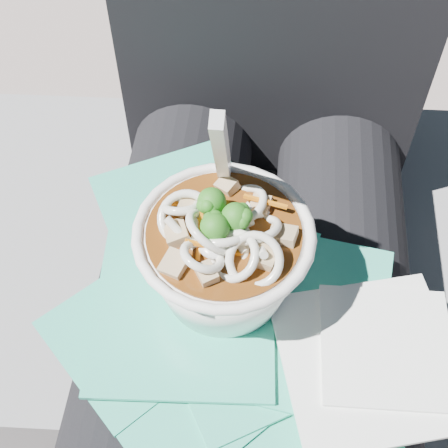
# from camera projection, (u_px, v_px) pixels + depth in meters

# --- Properties ---
(stone_ledge) EXTENTS (1.02, 0.55, 0.46)m
(stone_ledge) POSITION_uv_depth(u_px,v_px,m) (252.00, 324.00, 0.97)
(stone_ledge) COLOR slate
(stone_ledge) RESTS_ON ground
(lap) EXTENTS (0.33, 0.48, 0.15)m
(lap) POSITION_uv_depth(u_px,v_px,m) (251.00, 319.00, 0.64)
(lap) COLOR black
(lap) RESTS_ON stone_ledge
(person_body) EXTENTS (0.34, 0.94, 1.00)m
(person_body) POSITION_uv_depth(u_px,v_px,m) (258.00, 232.00, 0.67)
(person_body) COLOR black
(person_body) RESTS_ON ground
(plastic_bag) EXTENTS (0.32, 0.39, 0.02)m
(plastic_bag) POSITION_uv_depth(u_px,v_px,m) (218.00, 311.00, 0.55)
(plastic_bag) COLOR #2BB493
(plastic_bag) RESTS_ON lap
(napkins) EXTENTS (0.17, 0.17, 0.01)m
(napkins) POSITION_uv_depth(u_px,v_px,m) (375.00, 356.00, 0.51)
(napkins) COLOR white
(napkins) RESTS_ON plastic_bag
(udon_bowl) EXTENTS (0.18, 0.18, 0.20)m
(udon_bowl) POSITION_uv_depth(u_px,v_px,m) (224.00, 252.00, 0.51)
(udon_bowl) COLOR white
(udon_bowl) RESTS_ON plastic_bag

